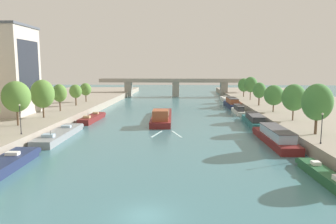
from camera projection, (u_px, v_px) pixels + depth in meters
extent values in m
plane|color=#42757F|center=(145.00, 216.00, 25.59)|extent=(400.00, 400.00, 0.00)
cube|color=gray|center=(24.00, 111.00, 81.64)|extent=(36.00, 170.00, 1.91)
cube|color=gray|center=(325.00, 113.00, 78.10)|extent=(36.00, 170.00, 1.91)
cube|color=maroon|center=(162.00, 117.00, 72.80)|extent=(4.92, 22.85, 1.17)
cube|color=maroon|center=(163.00, 110.00, 84.39)|extent=(4.04, 1.37, 0.95)
cube|color=maroon|center=(162.00, 115.00, 72.72)|extent=(5.00, 22.85, 0.06)
cube|color=#9E5133|center=(161.00, 115.00, 64.92)|extent=(3.30, 4.64, 2.12)
cube|color=black|center=(161.00, 112.00, 67.13)|extent=(2.53, 0.11, 0.59)
cube|color=brown|center=(162.00, 113.00, 74.94)|extent=(3.65, 11.91, 0.36)
cylinder|color=#232328|center=(164.00, 117.00, 65.88)|extent=(0.07, 0.07, 1.10)
cube|color=silver|center=(177.00, 134.00, 57.27)|extent=(2.17, 5.82, 0.03)
cube|color=silver|center=(157.00, 134.00, 57.33)|extent=(1.82, 5.90, 0.03)
cube|color=#1E284C|center=(29.00, 150.00, 43.45)|extent=(2.97, 1.35, 0.95)
cube|color=white|center=(13.00, 153.00, 38.99)|extent=(1.57, 0.95, 0.40)
cube|color=gray|center=(59.00, 135.00, 54.00)|extent=(3.55, 16.04, 1.10)
cube|color=gray|center=(75.00, 125.00, 62.25)|extent=(3.15, 1.28, 0.91)
cube|color=gray|center=(59.00, 132.00, 53.92)|extent=(3.61, 16.04, 0.06)
cube|color=#9EBCD6|center=(66.00, 126.00, 57.38)|extent=(1.66, 0.93, 0.40)
cube|color=#9EBCD6|center=(48.00, 136.00, 49.46)|extent=(1.83, 1.13, 0.48)
cylinder|color=#232328|center=(51.00, 134.00, 49.08)|extent=(0.07, 0.07, 1.10)
cube|color=maroon|center=(92.00, 118.00, 71.52)|extent=(2.85, 12.57, 1.15)
cube|color=maroon|center=(101.00, 114.00, 78.02)|extent=(2.39, 1.31, 0.94)
cube|color=maroon|center=(92.00, 116.00, 71.44)|extent=(2.90, 12.57, 0.06)
cube|color=tan|center=(96.00, 113.00, 74.12)|extent=(1.26, 0.94, 0.40)
cube|color=tan|center=(87.00, 117.00, 67.94)|extent=(1.39, 1.14, 0.48)
cylinder|color=#232328|center=(88.00, 116.00, 67.62)|extent=(0.07, 0.07, 1.10)
cube|color=#235633|center=(325.00, 176.00, 33.47)|extent=(2.11, 10.24, 1.01)
cube|color=#235633|center=(304.00, 161.00, 38.85)|extent=(1.73, 1.27, 0.87)
cube|color=#235633|center=(325.00, 171.00, 33.40)|extent=(2.15, 10.24, 0.06)
cube|color=white|center=(316.00, 163.00, 35.58)|extent=(0.92, 0.93, 0.40)
cube|color=maroon|center=(275.00, 140.00, 50.22)|extent=(3.51, 15.97, 1.12)
cube|color=maroon|center=(261.00, 129.00, 58.42)|extent=(3.02, 1.30, 0.93)
cube|color=maroon|center=(275.00, 136.00, 50.14)|extent=(3.57, 15.97, 0.06)
cube|color=#9EBCD6|center=(277.00, 133.00, 49.25)|extent=(2.81, 10.23, 1.36)
cube|color=#4C4C51|center=(277.00, 128.00, 49.15)|extent=(3.01, 10.54, 0.08)
cylinder|color=#232328|center=(289.00, 139.00, 45.32)|extent=(0.07, 0.07, 1.10)
cube|color=#23666B|center=(254.00, 122.00, 66.80)|extent=(3.37, 13.88, 1.09)
cube|color=#23666B|center=(248.00, 116.00, 73.94)|extent=(2.84, 1.31, 0.91)
cube|color=#23666B|center=(254.00, 119.00, 66.72)|extent=(3.43, 13.88, 0.06)
cube|color=#38383D|center=(255.00, 117.00, 65.96)|extent=(2.69, 8.90, 1.11)
cube|color=#4C4C51|center=(255.00, 114.00, 65.88)|extent=(2.87, 9.17, 0.08)
cylinder|color=#232328|center=(260.00, 120.00, 62.52)|extent=(0.07, 0.07, 1.10)
cube|color=silver|center=(238.00, 112.00, 83.05)|extent=(1.99, 10.57, 0.95)
cube|color=silver|center=(235.00, 109.00, 88.60)|extent=(1.81, 1.22, 0.84)
cube|color=silver|center=(238.00, 110.00, 82.98)|extent=(2.03, 10.57, 0.06)
cube|color=#38383D|center=(239.00, 108.00, 82.37)|extent=(1.62, 6.77, 1.21)
cube|color=#4C4C51|center=(239.00, 105.00, 82.28)|extent=(1.73, 6.97, 0.08)
cylinder|color=#232328|center=(242.00, 109.00, 79.76)|extent=(0.07, 0.07, 1.10)
cube|color=#1E284C|center=(231.00, 105.00, 96.67)|extent=(3.21, 13.90, 1.30)
cube|color=#1E284C|center=(228.00, 102.00, 103.84)|extent=(2.77, 1.33, 1.02)
cube|color=#1E284C|center=(232.00, 103.00, 96.57)|extent=(3.26, 13.90, 0.06)
cube|color=#9E5133|center=(232.00, 100.00, 95.78)|extent=(2.57, 8.91, 1.52)
cube|color=#4C4C51|center=(232.00, 98.00, 95.67)|extent=(2.75, 9.18, 0.08)
cylinder|color=#232328|center=(236.00, 102.00, 92.37)|extent=(0.07, 0.07, 1.10)
cube|color=silver|center=(226.00, 100.00, 112.92)|extent=(2.81, 13.34, 1.29)
cube|color=silver|center=(223.00, 98.00, 119.81)|extent=(2.22, 1.35, 1.01)
cube|color=silver|center=(226.00, 98.00, 112.82)|extent=(2.86, 13.35, 0.06)
cube|color=white|center=(225.00, 96.00, 115.68)|extent=(1.18, 0.94, 0.40)
cube|color=white|center=(228.00, 98.00, 109.11)|extent=(1.30, 1.15, 0.48)
cylinder|color=#232328|center=(229.00, 97.00, 108.80)|extent=(0.07, 0.07, 1.10)
cylinder|color=brown|center=(17.00, 115.00, 55.01)|extent=(0.32, 0.32, 3.60)
ellipsoid|color=#568438|center=(16.00, 97.00, 54.56)|extent=(4.80, 4.80, 5.32)
cylinder|color=brown|center=(43.00, 110.00, 63.90)|extent=(0.33, 0.33, 3.24)
ellipsoid|color=#568438|center=(42.00, 94.00, 63.46)|extent=(4.68, 4.68, 5.66)
cylinder|color=brown|center=(60.00, 104.00, 73.77)|extent=(0.30, 0.30, 3.02)
ellipsoid|color=#568438|center=(60.00, 93.00, 73.41)|extent=(3.34, 3.34, 4.14)
cylinder|color=brown|center=(76.00, 100.00, 84.66)|extent=(0.38, 0.38, 2.81)
ellipsoid|color=#568438|center=(76.00, 91.00, 84.33)|extent=(3.25, 3.25, 3.57)
cylinder|color=brown|center=(86.00, 97.00, 94.08)|extent=(0.32, 0.32, 2.67)
ellipsoid|color=#568438|center=(86.00, 89.00, 93.76)|extent=(3.32, 3.32, 3.67)
cylinder|color=brown|center=(316.00, 123.00, 47.86)|extent=(0.40, 0.40, 3.35)
ellipsoid|color=#427F3D|center=(317.00, 102.00, 47.42)|extent=(4.50, 4.50, 5.54)
cylinder|color=brown|center=(293.00, 113.00, 60.39)|extent=(0.26, 0.26, 2.99)
ellipsoid|color=#427F3D|center=(294.00, 98.00, 59.99)|extent=(4.42, 4.42, 5.08)
cylinder|color=brown|center=(273.00, 106.00, 72.20)|extent=(0.28, 0.28, 2.56)
ellipsoid|color=#427F3D|center=(274.00, 95.00, 71.85)|extent=(4.40, 4.40, 4.59)
cylinder|color=brown|center=(259.00, 100.00, 84.68)|extent=(0.36, 0.36, 2.91)
ellipsoid|color=#427F3D|center=(259.00, 90.00, 84.33)|extent=(3.44, 3.44, 4.15)
cylinder|color=brown|center=(250.00, 94.00, 99.35)|extent=(0.25, 0.25, 3.49)
ellipsoid|color=#427F3D|center=(251.00, 85.00, 98.93)|extent=(4.18, 4.18, 4.81)
cylinder|color=brown|center=(244.00, 93.00, 110.70)|extent=(0.31, 0.31, 2.78)
ellipsoid|color=#427F3D|center=(244.00, 85.00, 110.34)|extent=(4.08, 4.08, 4.65)
cylinder|color=black|center=(20.00, 120.00, 47.67)|extent=(0.11, 0.11, 4.29)
sphere|color=#EAE5C6|center=(19.00, 105.00, 47.36)|extent=(0.28, 0.28, 0.28)
cylinder|color=black|center=(21.00, 134.00, 47.95)|extent=(0.22, 0.22, 0.20)
cylinder|color=black|center=(322.00, 129.00, 41.69)|extent=(0.11, 0.11, 3.83)
sphere|color=#EAE5C6|center=(323.00, 114.00, 41.40)|extent=(0.28, 0.28, 0.28)
cylinder|color=black|center=(321.00, 143.00, 41.94)|extent=(0.22, 0.22, 0.20)
cube|color=#232833|center=(29.00, 67.00, 67.27)|extent=(0.04, 8.88, 11.06)
cube|color=gray|center=(176.00, 82.00, 132.51)|extent=(63.99, 4.40, 0.60)
cube|color=gray|center=(176.00, 80.00, 130.42)|extent=(63.99, 0.30, 0.90)
cube|color=gray|center=(176.00, 80.00, 134.38)|extent=(63.99, 0.30, 0.90)
cube|color=gray|center=(129.00, 89.00, 133.89)|extent=(2.80, 3.60, 5.90)
cube|color=gray|center=(176.00, 89.00, 132.95)|extent=(2.80, 3.60, 5.90)
cube|color=gray|center=(224.00, 90.00, 132.02)|extent=(2.80, 3.60, 5.90)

